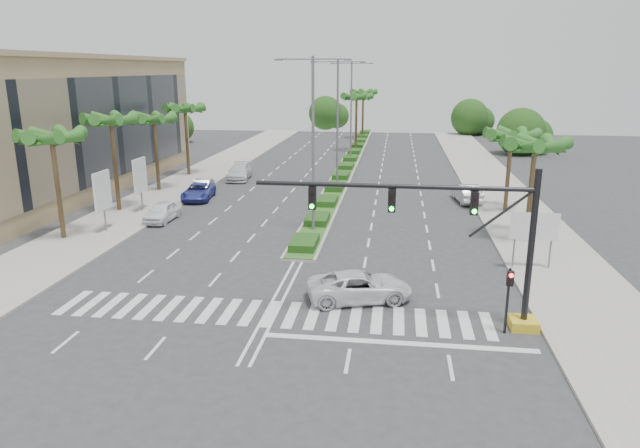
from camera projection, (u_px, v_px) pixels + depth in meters
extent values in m
plane|color=#333335|center=(271.00, 314.00, 26.92)|extent=(160.00, 160.00, 0.00)
cube|color=gray|center=(519.00, 217.00, 44.07)|extent=(6.00, 120.00, 0.15)
cube|color=gray|center=(145.00, 205.00, 47.97)|extent=(6.00, 120.00, 0.15)
cube|color=gray|center=(350.00, 162.00, 69.91)|extent=(2.20, 75.00, 0.20)
cube|color=#32571D|center=(350.00, 161.00, 69.88)|extent=(1.80, 75.00, 0.04)
cube|color=tan|center=(58.00, 126.00, 53.52)|extent=(12.00, 36.00, 12.00)
cube|color=gold|center=(523.00, 323.00, 25.38)|extent=(1.20, 1.20, 0.45)
cylinder|color=black|center=(531.00, 249.00, 24.47)|extent=(0.28, 0.28, 7.00)
cylinder|color=black|center=(392.00, 186.00, 24.55)|extent=(12.00, 0.20, 0.20)
cylinder|color=black|center=(500.00, 214.00, 24.25)|extent=(2.53, 0.12, 2.15)
cube|color=black|center=(474.00, 203.00, 24.27)|extent=(0.32, 0.24, 1.00)
cylinder|color=#19E533|center=(474.00, 211.00, 24.22)|extent=(0.20, 0.06, 0.20)
cube|color=black|center=(392.00, 201.00, 24.72)|extent=(0.32, 0.24, 1.00)
cylinder|color=#19E533|center=(392.00, 209.00, 24.67)|extent=(0.20, 0.06, 0.20)
cube|color=black|center=(312.00, 199.00, 25.17)|extent=(0.32, 0.24, 1.00)
cylinder|color=#19E533|center=(312.00, 206.00, 25.12)|extent=(0.20, 0.06, 0.20)
cylinder|color=black|center=(507.00, 301.00, 24.59)|extent=(0.12, 0.12, 3.00)
cube|color=black|center=(510.00, 278.00, 24.15)|extent=(0.28, 0.22, 0.65)
cylinder|color=red|center=(511.00, 276.00, 23.98)|extent=(0.18, 0.05, 0.18)
cylinder|color=slate|center=(514.00, 246.00, 32.59)|extent=(0.10, 0.10, 2.80)
cylinder|color=slate|center=(551.00, 247.00, 32.34)|extent=(0.10, 0.10, 2.80)
cube|color=#0C6638|center=(534.00, 226.00, 32.15)|extent=(2.60, 0.08, 1.50)
cube|color=white|center=(535.00, 226.00, 32.10)|extent=(2.70, 0.02, 1.60)
cylinder|color=slate|center=(105.00, 213.00, 39.88)|extent=(0.12, 0.12, 2.80)
cube|color=white|center=(102.00, 191.00, 39.46)|extent=(0.18, 2.10, 2.70)
cube|color=#D8594C|center=(102.00, 191.00, 39.46)|extent=(0.12, 2.00, 2.60)
cylinder|color=slate|center=(142.00, 195.00, 45.61)|extent=(0.12, 0.12, 2.80)
cube|color=white|center=(140.00, 175.00, 45.19)|extent=(0.18, 2.10, 2.70)
cube|color=#D8594C|center=(140.00, 175.00, 45.19)|extent=(0.12, 2.00, 2.60)
cylinder|color=brown|center=(58.00, 189.00, 37.67)|extent=(0.32, 0.32, 7.00)
sphere|color=brown|center=(52.00, 137.00, 36.77)|extent=(0.70, 0.70, 0.70)
cone|color=#1A551C|center=(68.00, 139.00, 36.66)|extent=(0.90, 3.62, 1.50)
cone|color=#1A551C|center=(69.00, 138.00, 37.53)|extent=(3.39, 2.96, 1.50)
cone|color=#1A551C|center=(58.00, 137.00, 37.85)|extent=(3.73, 1.68, 1.50)
cone|color=#1A551C|center=(42.00, 138.00, 37.38)|extent=(2.38, 3.65, 1.50)
cone|color=#1A551C|center=(33.00, 140.00, 36.47)|extent=(2.38, 3.65, 1.50)
cone|color=#1A551C|center=(38.00, 141.00, 35.80)|extent=(3.73, 1.68, 1.50)
cone|color=#1A551C|center=(54.00, 141.00, 35.89)|extent=(3.39, 2.96, 1.50)
cylinder|color=brown|center=(115.00, 166.00, 45.26)|extent=(0.32, 0.32, 7.40)
sphere|color=brown|center=(111.00, 120.00, 44.31)|extent=(0.70, 0.70, 0.70)
cone|color=#1A551C|center=(124.00, 122.00, 44.20)|extent=(0.90, 3.62, 1.50)
cone|color=#1A551C|center=(124.00, 121.00, 45.07)|extent=(3.39, 2.96, 1.50)
cone|color=#1A551C|center=(115.00, 120.00, 45.40)|extent=(3.73, 1.68, 1.50)
cone|color=#1A551C|center=(102.00, 121.00, 44.92)|extent=(2.38, 3.65, 1.50)
cone|color=#1A551C|center=(96.00, 122.00, 44.01)|extent=(2.38, 3.65, 1.50)
cone|color=#1A551C|center=(101.00, 123.00, 43.35)|extent=(3.73, 1.68, 1.50)
cone|color=#1A551C|center=(114.00, 123.00, 43.43)|extent=(3.39, 2.96, 1.50)
cylinder|color=brown|center=(157.00, 155.00, 52.99)|extent=(0.32, 0.32, 6.80)
sphere|color=brown|center=(154.00, 119.00, 52.12)|extent=(0.70, 0.70, 0.70)
cone|color=#1A551C|center=(165.00, 121.00, 52.00)|extent=(0.90, 3.62, 1.50)
cone|color=#1A551C|center=(165.00, 120.00, 52.88)|extent=(3.39, 2.96, 1.50)
cone|color=#1A551C|center=(156.00, 119.00, 53.20)|extent=(3.73, 1.68, 1.50)
cone|color=#1A551C|center=(146.00, 120.00, 52.73)|extent=(2.38, 3.65, 1.50)
cone|color=#1A551C|center=(141.00, 121.00, 51.82)|extent=(2.38, 3.65, 1.50)
cone|color=#1A551C|center=(146.00, 121.00, 51.15)|extent=(3.73, 1.68, 1.50)
cone|color=#1A551C|center=(157.00, 121.00, 51.24)|extent=(3.39, 2.96, 1.50)
cylinder|color=brown|center=(187.00, 142.00, 60.59)|extent=(0.32, 0.32, 7.20)
sphere|color=brown|center=(185.00, 109.00, 59.66)|extent=(0.70, 0.70, 0.70)
cone|color=#1A551C|center=(195.00, 110.00, 59.55)|extent=(0.90, 3.62, 1.50)
cone|color=#1A551C|center=(194.00, 109.00, 60.42)|extent=(3.39, 2.96, 1.50)
cone|color=#1A551C|center=(186.00, 109.00, 60.74)|extent=(3.73, 1.68, 1.50)
cone|color=#1A551C|center=(178.00, 109.00, 60.27)|extent=(2.38, 3.65, 1.50)
cone|color=#1A551C|center=(174.00, 110.00, 59.36)|extent=(2.38, 3.65, 1.50)
cone|color=#1A551C|center=(179.00, 111.00, 58.69)|extent=(3.73, 1.68, 1.50)
cone|color=#1A551C|center=(188.00, 110.00, 58.78)|extent=(3.39, 2.96, 1.50)
cylinder|color=brown|center=(530.00, 193.00, 37.58)|extent=(0.32, 0.32, 6.50)
sphere|color=brown|center=(535.00, 145.00, 36.75)|extent=(0.70, 0.70, 0.70)
cone|color=#1A551C|center=(553.00, 147.00, 36.64)|extent=(0.90, 3.62, 1.50)
cone|color=#1A551C|center=(543.00, 145.00, 37.51)|extent=(3.39, 2.96, 1.50)
cone|color=#1A551C|center=(528.00, 145.00, 37.83)|extent=(3.73, 1.68, 1.50)
cone|color=#1A551C|center=(518.00, 146.00, 37.36)|extent=(2.38, 3.65, 1.50)
cone|color=#1A551C|center=(521.00, 148.00, 36.45)|extent=(2.38, 3.65, 1.50)
cone|color=#1A551C|center=(535.00, 149.00, 35.78)|extent=(3.73, 1.68, 1.50)
cone|color=#1A551C|center=(549.00, 149.00, 35.87)|extent=(3.39, 2.96, 1.50)
cylinder|color=brown|center=(508.00, 174.00, 45.27)|extent=(0.32, 0.32, 6.20)
sphere|color=brown|center=(511.00, 136.00, 44.48)|extent=(0.70, 0.70, 0.70)
cone|color=#1A551C|center=(526.00, 138.00, 44.36)|extent=(0.90, 3.62, 1.50)
cone|color=#1A551C|center=(518.00, 136.00, 45.24)|extent=(3.39, 2.96, 1.50)
cone|color=#1A551C|center=(506.00, 136.00, 45.56)|extent=(3.73, 1.68, 1.50)
cone|color=#1A551C|center=(497.00, 136.00, 45.09)|extent=(2.38, 3.65, 1.50)
cone|color=#1A551C|center=(499.00, 138.00, 44.18)|extent=(2.38, 3.65, 1.50)
cone|color=#1A551C|center=(511.00, 139.00, 43.51)|extent=(3.73, 1.68, 1.50)
cone|color=#1A551C|center=(523.00, 139.00, 43.59)|extent=(3.39, 2.96, 1.50)
cylinder|color=brown|center=(356.00, 124.00, 78.50)|extent=(0.32, 0.32, 7.50)
sphere|color=brown|center=(357.00, 97.00, 77.54)|extent=(0.70, 0.70, 0.70)
cone|color=#1A551C|center=(365.00, 98.00, 77.43)|extent=(0.90, 3.62, 1.50)
cone|color=#1A551C|center=(362.00, 98.00, 78.30)|extent=(3.39, 2.96, 1.50)
cone|color=#1A551C|center=(355.00, 98.00, 78.62)|extent=(3.73, 1.68, 1.50)
cone|color=#1A551C|center=(350.00, 98.00, 78.15)|extent=(2.38, 3.65, 1.50)
cone|color=#1A551C|center=(349.00, 98.00, 77.24)|extent=(2.38, 3.65, 1.50)
cone|color=#1A551C|center=(354.00, 98.00, 76.57)|extent=(3.73, 1.68, 1.50)
cone|color=#1A551C|center=(361.00, 98.00, 76.66)|extent=(3.39, 2.96, 1.50)
cylinder|color=brown|center=(363.00, 116.00, 92.84)|extent=(0.32, 0.32, 7.50)
sphere|color=brown|center=(363.00, 93.00, 91.88)|extent=(0.70, 0.70, 0.70)
cone|color=#1A551C|center=(370.00, 93.00, 91.76)|extent=(0.90, 3.62, 1.50)
cone|color=#1A551C|center=(368.00, 93.00, 92.64)|extent=(3.39, 2.96, 1.50)
cone|color=#1A551C|center=(362.00, 93.00, 92.96)|extent=(3.73, 1.68, 1.50)
cone|color=#1A551C|center=(357.00, 93.00, 92.49)|extent=(2.38, 3.65, 1.50)
cone|color=#1A551C|center=(357.00, 93.00, 91.58)|extent=(2.38, 3.65, 1.50)
cone|color=#1A551C|center=(361.00, 94.00, 90.91)|extent=(3.73, 1.68, 1.50)
cone|color=#1A551C|center=(367.00, 94.00, 91.00)|extent=(3.39, 2.96, 1.50)
cylinder|color=slate|center=(313.00, 148.00, 38.72)|extent=(0.20, 0.20, 12.00)
cylinder|color=slate|center=(295.00, 59.00, 37.34)|extent=(2.40, 0.10, 0.10)
cylinder|color=slate|center=(331.00, 59.00, 37.03)|extent=(2.40, 0.10, 0.10)
cube|color=slate|center=(278.00, 60.00, 37.49)|extent=(0.50, 0.25, 0.12)
cube|color=slate|center=(348.00, 60.00, 36.90)|extent=(0.50, 0.25, 0.12)
cylinder|color=slate|center=(337.00, 125.00, 54.01)|extent=(0.20, 0.20, 12.00)
cylinder|color=slate|center=(325.00, 62.00, 52.63)|extent=(2.40, 0.10, 0.10)
cylinder|color=slate|center=(351.00, 62.00, 52.33)|extent=(2.40, 0.10, 0.10)
cube|color=slate|center=(313.00, 62.00, 52.79)|extent=(0.50, 0.25, 0.12)
cube|color=slate|center=(363.00, 62.00, 52.20)|extent=(0.50, 0.25, 0.12)
cylinder|color=slate|center=(351.00, 113.00, 69.31)|extent=(0.20, 0.20, 12.00)
cylinder|color=slate|center=(342.00, 63.00, 67.93)|extent=(2.40, 0.10, 0.10)
cylinder|color=slate|center=(362.00, 63.00, 67.62)|extent=(2.40, 0.10, 0.10)
cube|color=slate|center=(333.00, 64.00, 68.08)|extent=(0.50, 0.25, 0.12)
cube|color=slate|center=(371.00, 64.00, 67.49)|extent=(0.50, 0.25, 0.12)
imported|color=white|center=(162.00, 212.00, 43.12)|extent=(1.82, 4.32, 1.46)
imported|color=#BCBCC1|center=(202.00, 188.00, 51.84)|extent=(2.02, 4.47, 1.42)
imported|color=#333C9C|center=(198.00, 192.00, 50.23)|extent=(2.90, 5.26, 1.40)
imported|color=silver|center=(239.00, 172.00, 59.27)|extent=(2.68, 5.53, 1.55)
imported|color=white|center=(360.00, 286.00, 28.34)|extent=(5.69, 3.74, 1.45)
imported|color=#BABBC0|center=(467.00, 193.00, 49.23)|extent=(2.33, 5.04, 1.60)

